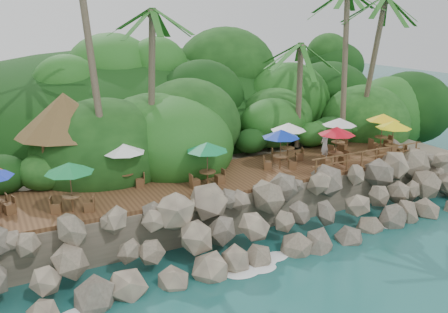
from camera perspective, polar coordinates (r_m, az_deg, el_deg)
ground at (r=22.28m, az=7.29°, el=-12.38°), size 140.00×140.00×0.00m
land_base at (r=35.21m, az=-7.51°, el=0.46°), size 32.00×25.20×2.10m
jungle_hill at (r=42.37m, az=-10.96°, el=1.59°), size 44.80×28.00×15.40m
seawall at (r=23.25m, az=4.58°, el=-7.84°), size 29.00×4.00×2.30m
terrace at (r=26.09m, az=0.00°, el=-2.53°), size 26.00×5.00×0.20m
jungle_foliage at (r=34.62m, az=-6.87°, el=-1.62°), size 44.00×16.00×12.00m
foam_line at (r=22.48m, az=6.85°, el=-12.00°), size 25.20×0.80×0.06m
palapa at (r=26.39m, az=-18.58°, el=4.91°), size 5.25×5.25×4.60m
dining_clusters at (r=25.52m, az=1.69°, el=1.78°), size 25.74×4.58×2.32m
railing at (r=28.78m, az=17.04°, el=0.04°), size 8.30×0.10×1.00m
waiter at (r=29.18m, az=12.00°, el=1.31°), size 0.78×0.62×1.88m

